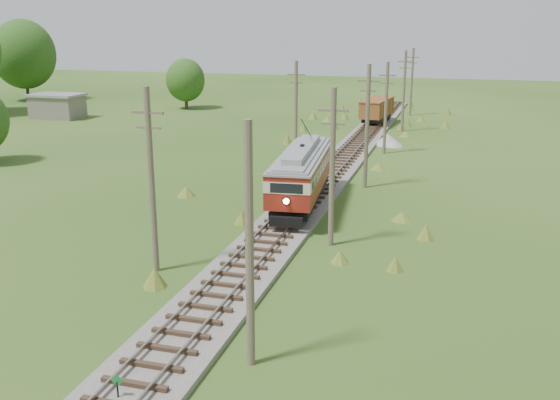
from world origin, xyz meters
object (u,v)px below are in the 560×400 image
(switch_marker, at_px, (117,386))
(gondola, at_px, (377,109))
(streetcar, at_px, (302,170))
(gravel_pile, at_px, (389,140))

(switch_marker, xyz_separation_m, gondola, (0.20, 59.31, 1.29))
(switch_marker, distance_m, streetcar, 23.10)
(gravel_pile, bearing_deg, switch_marker, -93.83)
(switch_marker, distance_m, gravel_pile, 46.91)
(gondola, bearing_deg, gravel_pile, -70.51)
(switch_marker, relative_size, gondola, 0.14)
(gondola, relative_size, gravel_pile, 2.46)
(switch_marker, bearing_deg, streetcar, 89.50)
(gravel_pile, bearing_deg, streetcar, -97.03)
(streetcar, distance_m, gravel_pile, 24.05)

